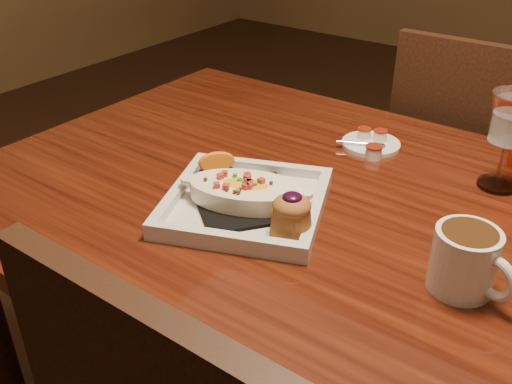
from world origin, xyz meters
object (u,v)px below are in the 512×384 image
Objects in this scene: goblet at (512,124)px; chair_far at (471,192)px; coffee_mug at (466,259)px; plate at (250,199)px; saucer at (370,142)px; table at (369,266)px.

chair_far is at bearing 108.37° from goblet.
plate is at bearing -160.55° from coffee_mug.
goblet is at bearing 115.08° from coffee_mug.
saucer is (-0.31, 0.35, -0.04)m from coffee_mug.
saucer is (-0.14, 0.26, 0.11)m from table.
table is 12.40× the size of saucer.
chair_far is 0.80m from coffee_mug.
goblet is (-0.04, 0.33, 0.07)m from coffee_mug.
chair_far reaches higher than saucer.
table is 0.25m from coffee_mug.
table is at bearing -62.03° from saucer.
table is 1.61× the size of chair_far.
saucer is (-0.27, 0.02, -0.12)m from goblet.
coffee_mug is at bearing 103.63° from chair_far.
chair_far is at bearing 70.06° from saucer.
chair_far reaches higher than table.
coffee_mug is (0.36, 0.01, 0.03)m from plate.
saucer reaches higher than table.
table is 4.43× the size of plate.
plate reaches higher than table.
saucer is (-0.14, -0.37, 0.25)m from chair_far.
chair_far is 7.69× the size of saucer.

